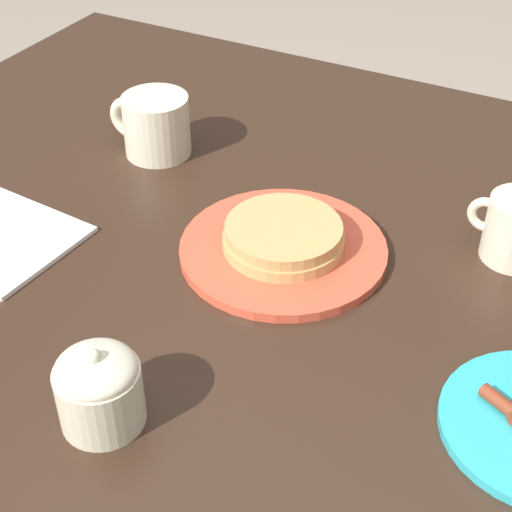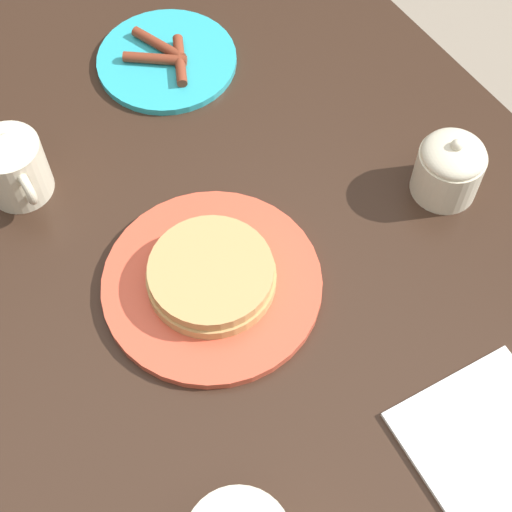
# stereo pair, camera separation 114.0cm
# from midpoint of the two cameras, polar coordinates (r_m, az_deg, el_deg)

# --- Properties ---
(dining_table) EXTENTS (1.40, 1.00, 0.78)m
(dining_table) POSITION_cam_midpoint_polar(r_m,az_deg,el_deg) (0.84, 14.59, -35.71)
(dining_table) COLOR #332116
(dining_table) RESTS_ON ground_plane
(pancake_plate) EXTENTS (0.25, 0.25, 0.04)m
(pancake_plate) POSITION_cam_midpoint_polar(r_m,az_deg,el_deg) (0.71, 14.25, -34.72)
(pancake_plate) COLOR #DB5138
(pancake_plate) RESTS_ON dining_table
(coffee_mug) EXTENTS (0.13, 0.09, 0.09)m
(coffee_mug) POSITION_cam_midpoint_polar(r_m,az_deg,el_deg) (0.77, -2.59, -17.42)
(coffee_mug) COLOR beige
(coffee_mug) RESTS_ON dining_table
(sugar_bowl) EXTENTS (0.08, 0.08, 0.09)m
(sugar_bowl) POSITION_cam_midpoint_polar(r_m,az_deg,el_deg) (0.64, -5.54, -57.29)
(sugar_bowl) COLOR beige
(sugar_bowl) RESTS_ON dining_table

